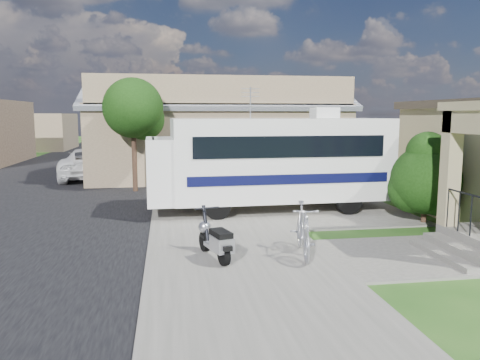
{
  "coord_description": "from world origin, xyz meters",
  "views": [
    {
      "loc": [
        -2.52,
        -10.28,
        3.11
      ],
      "look_at": [
        -0.5,
        2.5,
        1.3
      ],
      "focal_mm": 35.0,
      "sensor_mm": 36.0,
      "label": 1
    }
  ],
  "objects": [
    {
      "name": "street_slab",
      "position": [
        -7.5,
        10.0,
        0.01
      ],
      "size": [
        9.0,
        80.0,
        0.02
      ],
      "primitive_type": "cube",
      "color": "black",
      "rests_on": "ground"
    },
    {
      "name": "distant_bldg_near",
      "position": [
        -15.0,
        34.0,
        1.6
      ],
      "size": [
        8.0,
        7.0,
        3.2
      ],
      "primitive_type": "cube",
      "color": "#736448",
      "rests_on": "ground"
    },
    {
      "name": "garden_hose",
      "position": [
        3.78,
        -0.48,
        0.09
      ],
      "size": [
        0.41,
        0.41,
        0.18
      ],
      "primitive_type": "cylinder",
      "color": "#166F2C",
      "rests_on": "ground"
    },
    {
      "name": "driveway_slab",
      "position": [
        1.5,
        4.5,
        0.03
      ],
      "size": [
        7.0,
        6.0,
        0.05
      ],
      "primitive_type": "cube",
      "color": "#615F57",
      "rests_on": "ground"
    },
    {
      "name": "bicycle",
      "position": [
        0.38,
        -0.72,
        0.58
      ],
      "size": [
        0.85,
        1.98,
        1.16
      ],
      "primitive_type": "imported",
      "rotation": [
        0.0,
        0.0,
        -0.16
      ],
      "color": "#B2B3BB",
      "rests_on": "ground"
    },
    {
      "name": "sidewalk_slab",
      "position": [
        -1.0,
        10.0,
        0.03
      ],
      "size": [
        4.0,
        80.0,
        0.06
      ],
      "primitive_type": "cube",
      "color": "#615F57",
      "rests_on": "ground"
    },
    {
      "name": "street_tree_a",
      "position": [
        -3.7,
        9.05,
        3.25
      ],
      "size": [
        2.44,
        2.4,
        4.58
      ],
      "color": "#2F2015",
      "rests_on": "ground"
    },
    {
      "name": "van",
      "position": [
        -6.4,
        20.25,
        0.79
      ],
      "size": [
        2.55,
        5.58,
        1.58
      ],
      "primitive_type": "imported",
      "rotation": [
        0.0,
        0.0,
        0.06
      ],
      "color": "white",
      "rests_on": "ground"
    },
    {
      "name": "ground",
      "position": [
        0.0,
        0.0,
        0.0
      ],
      "size": [
        120.0,
        120.0,
        0.0
      ],
      "primitive_type": "plane",
      "color": "#1A4612"
    },
    {
      "name": "warehouse",
      "position": [
        0.0,
        13.97,
        1.99
      ],
      "size": [
        12.5,
        8.4,
        5.04
      ],
      "color": "#736448",
      "rests_on": "ground"
    },
    {
      "name": "street_tree_c",
      "position": [
        -3.7,
        28.05,
        3.1
      ],
      "size": [
        2.44,
        2.4,
        4.42
      ],
      "color": "#2F2015",
      "rests_on": "ground"
    },
    {
      "name": "scooter",
      "position": [
        -1.52,
        -0.7,
        0.47
      ],
      "size": [
        0.75,
        1.57,
        1.05
      ],
      "rotation": [
        0.0,
        0.0,
        0.27
      ],
      "color": "black",
      "rests_on": "ground"
    },
    {
      "name": "shrub",
      "position": [
        4.82,
        1.96,
        1.35
      ],
      "size": [
        2.15,
        2.06,
        2.64
      ],
      "color": "#2F2015",
      "rests_on": "ground"
    },
    {
      "name": "motorhome",
      "position": [
        0.8,
        4.3,
        1.68
      ],
      "size": [
        7.71,
        2.68,
        3.92
      ],
      "rotation": [
        0.0,
        0.0,
        0.03
      ],
      "color": "silver",
      "rests_on": "ground"
    },
    {
      "name": "walk_slab",
      "position": [
        3.0,
        -1.0,
        0.03
      ],
      "size": [
        4.0,
        3.0,
        0.05
      ],
      "primitive_type": "cube",
      "color": "#615F57",
      "rests_on": "ground"
    },
    {
      "name": "street_tree_b",
      "position": [
        -3.7,
        19.05,
        3.39
      ],
      "size": [
        2.44,
        2.4,
        4.73
      ],
      "color": "#2F2015",
      "rests_on": "ground"
    },
    {
      "name": "pickup_truck",
      "position": [
        -6.23,
        13.37,
        0.75
      ],
      "size": [
        2.87,
        5.54,
        1.49
      ],
      "primitive_type": "imported",
      "rotation": [
        0.0,
        0.0,
        3.22
      ],
      "color": "white",
      "rests_on": "ground"
    }
  ]
}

